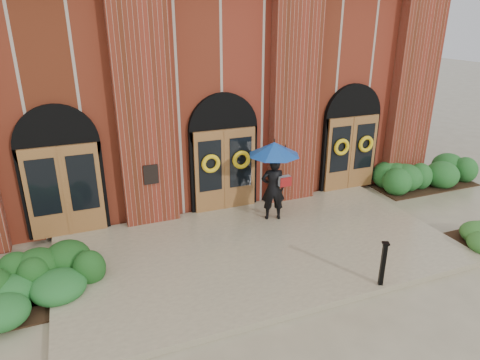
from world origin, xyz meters
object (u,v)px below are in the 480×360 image
man_with_umbrella (274,166)px  hedge_wall_right (425,174)px  hedge_wall_left (39,274)px  metal_post (383,263)px

man_with_umbrella → hedge_wall_right: (6.35, 0.67, -1.34)m
hedge_wall_right → hedge_wall_left: bearing=-172.3°
hedge_wall_left → hedge_wall_right: bearing=7.7°
hedge_wall_left → metal_post: bearing=-22.0°
man_with_umbrella → metal_post: size_ratio=2.20×
hedge_wall_left → hedge_wall_right: (12.59, 1.70, 0.05)m
man_with_umbrella → metal_post: (0.80, -3.88, -1.07)m
man_with_umbrella → hedge_wall_right: man_with_umbrella is taller
man_with_umbrella → hedge_wall_right: size_ratio=0.68×
metal_post → hedge_wall_left: (-7.04, 2.85, -0.32)m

